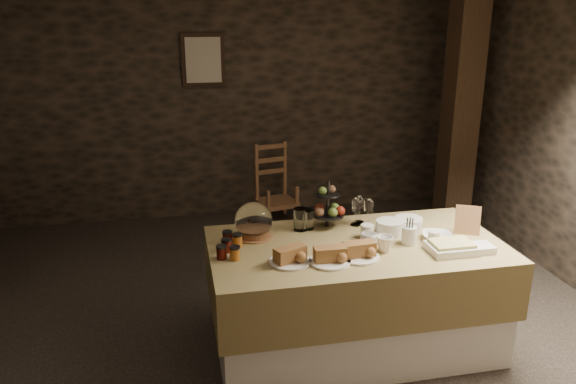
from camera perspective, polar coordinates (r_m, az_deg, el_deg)
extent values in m
cube|color=black|center=(4.34, -3.40, -13.42)|extent=(5.50, 5.00, 0.01)
cube|color=black|center=(6.26, -7.05, 9.12)|extent=(5.50, 0.02, 2.60)
cube|color=white|center=(3.97, 6.73, -10.63)|extent=(1.89, 0.97, 0.73)
cube|color=olive|center=(3.88, 6.84, -7.92)|extent=(1.96, 1.04, 0.40)
cube|color=brown|center=(6.24, -1.14, -1.07)|extent=(0.48, 0.46, 0.05)
cube|color=brown|center=(6.26, -1.44, 3.31)|extent=(0.38, 0.12, 0.38)
cube|color=black|center=(6.12, 17.16, 8.24)|extent=(0.30, 0.30, 2.60)
cube|color=black|center=(6.17, -8.61, 13.13)|extent=(0.45, 0.03, 0.55)
cube|color=beige|center=(6.14, -8.60, 13.11)|extent=(0.37, 0.01, 0.47)
cylinder|color=white|center=(3.96, 10.27, -3.58)|extent=(0.19, 0.19, 0.10)
cylinder|color=white|center=(4.08, 12.12, -3.15)|extent=(0.20, 0.20, 0.08)
cylinder|color=white|center=(3.83, 12.19, -4.32)|extent=(0.10, 0.10, 0.12)
imported|color=white|center=(3.75, 8.19, -4.81)|extent=(0.13, 0.13, 0.09)
imported|color=white|center=(3.68, 9.79, -5.22)|extent=(0.15, 0.15, 0.10)
cylinder|color=white|center=(3.87, 8.04, -3.99)|extent=(0.09, 0.09, 0.09)
cylinder|color=white|center=(3.87, 14.61, -4.48)|extent=(0.08, 0.08, 0.09)
imported|color=white|center=(3.94, 14.84, -4.41)|extent=(0.25, 0.25, 0.05)
cylinder|color=brown|center=(3.87, -3.48, -4.51)|extent=(0.26, 0.26, 0.01)
cylinder|color=brown|center=(3.86, -3.49, -3.95)|extent=(0.22, 0.22, 0.07)
sphere|color=white|center=(3.83, -3.51, -2.93)|extent=(0.26, 0.26, 0.26)
cylinder|color=black|center=(4.00, 4.07, -1.21)|extent=(0.02, 0.02, 0.34)
cylinder|color=black|center=(4.03, 4.04, -2.29)|extent=(0.24, 0.24, 0.01)
cylinder|color=black|center=(3.98, 4.09, -0.26)|extent=(0.17, 0.17, 0.01)
sphere|color=olive|center=(4.06, 4.76, -1.62)|extent=(0.07, 0.07, 0.07)
sphere|color=maroon|center=(4.04, 3.21, -1.68)|extent=(0.07, 0.07, 0.07)
sphere|color=olive|center=(3.97, 4.57, -2.09)|extent=(0.07, 0.07, 0.07)
sphere|color=brown|center=(3.98, 3.19, -2.04)|extent=(0.07, 0.07, 0.07)
sphere|color=maroon|center=(4.01, 5.32, -1.93)|extent=(0.07, 0.07, 0.07)
cylinder|color=white|center=(3.49, 0.21, -7.08)|extent=(0.26, 0.26, 0.01)
cube|color=brown|center=(3.47, 0.21, -6.30)|extent=(0.22, 0.16, 0.09)
cylinder|color=white|center=(3.50, 4.27, -7.05)|extent=(0.26, 0.26, 0.01)
cube|color=brown|center=(3.48, 4.29, -6.27)|extent=(0.20, 0.09, 0.09)
cylinder|color=white|center=(3.59, 7.21, -6.52)|extent=(0.26, 0.26, 0.01)
cube|color=brown|center=(3.57, 7.25, -5.76)|extent=(0.21, 0.10, 0.09)
cylinder|color=#4D100A|center=(3.65, -6.28, -5.51)|extent=(0.06, 0.06, 0.07)
cylinder|color=#B4631F|center=(3.54, -5.42, -6.30)|extent=(0.06, 0.06, 0.07)
cylinder|color=#4D100A|center=(3.56, -6.76, -6.19)|extent=(0.06, 0.06, 0.07)
cylinder|color=#B4631F|center=(3.72, -5.16, -5.00)|extent=(0.06, 0.06, 0.07)
cylinder|color=#4D100A|center=(3.77, -6.17, -4.71)|extent=(0.06, 0.06, 0.07)
cube|color=white|center=(3.78, 16.25, -5.51)|extent=(0.30, 0.22, 0.05)
cube|color=#C3BD6D|center=(3.77, 16.30, -5.02)|extent=(0.26, 0.18, 0.02)
cube|color=white|center=(3.85, 19.05, -5.39)|extent=(0.14, 0.14, 0.04)
cube|color=brown|center=(4.09, 17.78, -2.85)|extent=(0.18, 0.14, 0.22)
cylinder|color=white|center=(3.96, 1.28, -2.79)|extent=(0.10, 0.10, 0.16)
cylinder|color=white|center=(3.99, 2.02, -2.82)|extent=(0.09, 0.09, 0.14)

